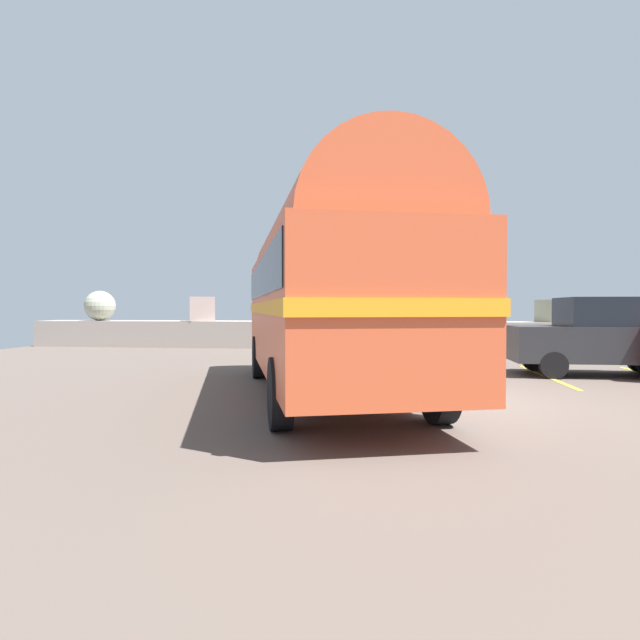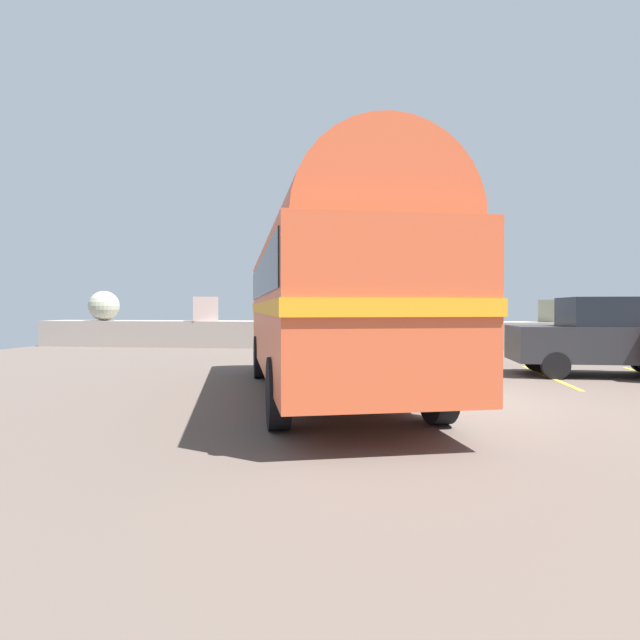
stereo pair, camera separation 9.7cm
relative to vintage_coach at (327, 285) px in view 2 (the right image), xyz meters
name	(u,v)px [view 2 (the right image)]	position (x,y,z in m)	size (l,w,h in m)	color
ground	(447,401)	(2.14, -0.26, -2.04)	(32.00, 26.00, 0.02)	brown
breakwater	(411,331)	(2.02, 11.52, -1.31)	(31.36, 2.06, 2.48)	#A4978D
vintage_coach	(327,285)	(0.00, 0.00, 0.00)	(4.79, 8.91, 3.70)	black
parked_car_nearest	(605,336)	(6.21, 3.57, -1.08)	(4.11, 1.75, 1.86)	black
lamp_post	(447,252)	(2.72, 5.37, 1.16)	(1.14, 0.29, 5.62)	#5B5B60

